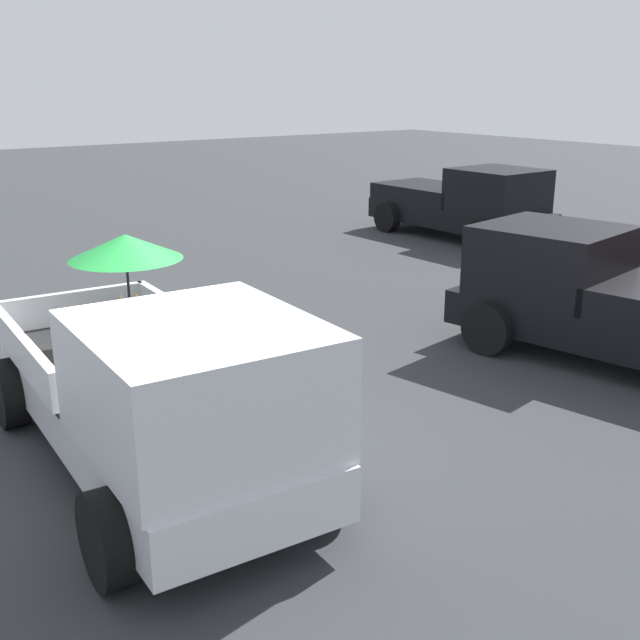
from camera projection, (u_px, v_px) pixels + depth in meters
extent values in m
plane|color=#2D3033|center=(150.00, 463.00, 8.09)|extent=(80.00, 80.00, 0.00)
cylinder|color=black|center=(320.00, 473.00, 7.06)|extent=(0.81, 0.32, 0.80)
cylinder|color=black|center=(108.00, 538.00, 6.06)|extent=(0.81, 0.32, 0.80)
cylinder|color=black|center=(172.00, 361.00, 9.88)|extent=(0.81, 0.32, 0.80)
cylinder|color=black|center=(10.00, 393.00, 8.87)|extent=(0.81, 0.32, 0.80)
cube|color=silver|center=(146.00, 413.00, 7.92)|extent=(5.09, 2.08, 0.50)
cube|color=silver|center=(200.00, 384.00, 6.56)|extent=(2.20, 1.97, 1.08)
cube|color=#4C606B|center=(255.00, 402.00, 5.69)|extent=(0.16, 1.72, 0.64)
cube|color=black|center=(108.00, 355.00, 8.76)|extent=(2.90, 1.99, 0.06)
cube|color=silver|center=(183.00, 322.00, 9.17)|extent=(2.80, 0.26, 0.40)
cube|color=silver|center=(21.00, 350.00, 8.22)|extent=(2.80, 0.26, 0.40)
cube|color=silver|center=(72.00, 307.00, 9.78)|extent=(0.20, 1.84, 0.40)
ellipsoid|color=olive|center=(123.00, 332.00, 8.63)|extent=(0.70, 0.36, 0.52)
sphere|color=olive|center=(130.00, 311.00, 8.30)|extent=(0.30, 0.30, 0.28)
cone|color=olive|center=(136.00, 297.00, 8.30)|extent=(0.09, 0.09, 0.12)
cone|color=olive|center=(121.00, 299.00, 8.21)|extent=(0.09, 0.09, 0.12)
cylinder|color=black|center=(130.00, 302.00, 8.81)|extent=(0.03, 0.03, 1.06)
cone|color=#19722D|center=(125.00, 247.00, 8.62)|extent=(1.33, 1.33, 0.28)
cylinder|color=black|center=(488.00, 329.00, 11.21)|extent=(0.79, 0.40, 0.76)
cylinder|color=black|center=(552.00, 302.00, 12.52)|extent=(0.79, 0.40, 0.76)
cube|color=black|center=(626.00, 326.00, 10.76)|extent=(5.05, 2.65, 0.50)
cube|color=black|center=(551.00, 260.00, 11.33)|extent=(2.20, 2.12, 1.00)
cylinder|color=black|center=(534.00, 227.00, 18.92)|extent=(0.77, 0.28, 0.76)
cylinder|color=black|center=(481.00, 236.00, 17.81)|extent=(0.77, 0.28, 0.76)
cylinder|color=black|center=(438.00, 210.00, 21.34)|extent=(0.77, 0.28, 0.76)
cylinder|color=black|center=(387.00, 217.00, 20.24)|extent=(0.77, 0.28, 0.76)
cube|color=black|center=(458.00, 215.00, 19.53)|extent=(4.85, 1.94, 0.50)
cube|color=black|center=(498.00, 190.00, 18.40)|extent=(1.95, 1.86, 1.00)
cube|color=black|center=(430.00, 193.00, 20.15)|extent=(2.75, 1.88, 0.40)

